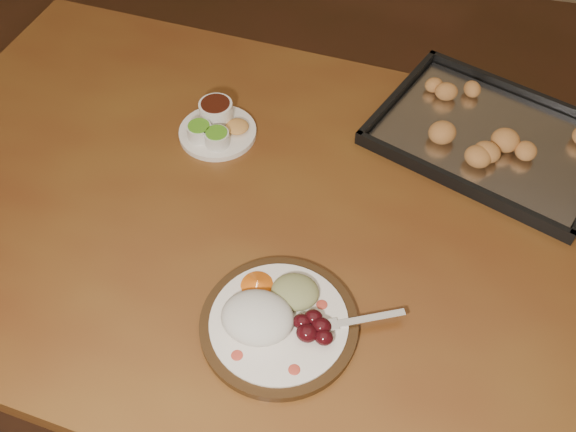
# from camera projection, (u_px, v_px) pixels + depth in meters

# --- Properties ---
(ground) EXTENTS (4.00, 4.00, 0.00)m
(ground) POSITION_uv_depth(u_px,v_px,m) (254.00, 363.00, 1.75)
(ground) COLOR #512A1C
(ground) RESTS_ON ground
(dining_table) EXTENTS (1.59, 1.05, 0.75)m
(dining_table) POSITION_uv_depth(u_px,v_px,m) (292.00, 250.00, 1.18)
(dining_table) COLOR brown
(dining_table) RESTS_ON ground
(dinner_plate) EXTENTS (0.30, 0.24, 0.06)m
(dinner_plate) POSITION_uv_depth(u_px,v_px,m) (276.00, 319.00, 0.96)
(dinner_plate) COLOR #331F0E
(dinner_plate) RESTS_ON dining_table
(condiment_saucer) EXTENTS (0.15, 0.15, 0.05)m
(condiment_saucer) POSITION_uv_depth(u_px,v_px,m) (216.00, 126.00, 1.22)
(condiment_saucer) COLOR white
(condiment_saucer) RESTS_ON dining_table
(baking_tray) EXTENTS (0.51, 0.44, 0.04)m
(baking_tray) POSITION_uv_depth(u_px,v_px,m) (493.00, 136.00, 1.21)
(baking_tray) COLOR black
(baking_tray) RESTS_ON dining_table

